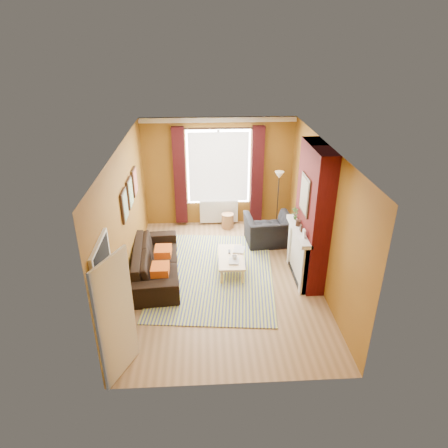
{
  "coord_description": "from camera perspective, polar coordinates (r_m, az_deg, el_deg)",
  "views": [
    {
      "loc": [
        -0.41,
        -6.97,
        4.67
      ],
      "look_at": [
        0.0,
        0.25,
        1.15
      ],
      "focal_mm": 32.0,
      "sensor_mm": 36.0,
      "label": 1
    }
  ],
  "objects": [
    {
      "name": "mug",
      "position": [
        8.33,
        1.52,
        -4.83
      ],
      "size": [
        0.12,
        0.12,
        0.1
      ],
      "primitive_type": "imported",
      "rotation": [
        0.0,
        0.0,
        0.1
      ],
      "color": "#999999",
      "rests_on": "coffee_table"
    },
    {
      "name": "floor_lamp",
      "position": [
        9.96,
        7.82,
        5.6
      ],
      "size": [
        0.29,
        0.29,
        1.58
      ],
      "rotation": [
        0.0,
        0.0,
        -0.26
      ],
      "color": "black",
      "rests_on": "ground"
    },
    {
      "name": "coffee_table",
      "position": [
        8.49,
        1.02,
        -4.87
      ],
      "size": [
        0.56,
        1.09,
        0.36
      ],
      "rotation": [
        0.0,
        0.0,
        -0.03
      ],
      "color": "tan",
      "rests_on": "ground"
    },
    {
      "name": "sofa",
      "position": [
        8.46,
        -9.68,
        -5.3
      ],
      "size": [
        1.08,
        2.36,
        0.67
      ],
      "primitive_type": "imported",
      "rotation": [
        0.0,
        0.0,
        1.65
      ],
      "color": "black",
      "rests_on": "ground"
    },
    {
      "name": "room_walls",
      "position": [
        8.02,
        4.54,
        1.69
      ],
      "size": [
        3.82,
        5.54,
        2.83
      ],
      "color": "brown",
      "rests_on": "ground"
    },
    {
      "name": "striped_rug",
      "position": [
        8.56,
        -1.47,
        -7.03
      ],
      "size": [
        2.8,
        3.65,
        0.02
      ],
      "rotation": [
        0.0,
        0.0,
        -0.1
      ],
      "color": "#323E8A",
      "rests_on": "ground"
    },
    {
      "name": "wicker_stool",
      "position": [
        10.4,
        0.52,
        0.47
      ],
      "size": [
        0.34,
        0.34,
        0.39
      ],
      "rotation": [
        0.0,
        0.0,
        -0.1
      ],
      "color": "#9D6E44",
      "rests_on": "ground"
    },
    {
      "name": "armchair",
      "position": [
        9.62,
        6.38,
        -0.91
      ],
      "size": [
        1.15,
        1.03,
        0.7
      ],
      "primitive_type": "imported",
      "rotation": [
        0.0,
        0.0,
        3.22
      ],
      "color": "black",
      "rests_on": "ground"
    },
    {
      "name": "tv_remote",
      "position": [
        8.63,
        0.77,
        -3.95
      ],
      "size": [
        0.05,
        0.15,
        0.02
      ],
      "rotation": [
        0.0,
        0.0,
        -0.01
      ],
      "color": "#242527",
      "rests_on": "coffee_table"
    },
    {
      "name": "book_a",
      "position": [
        8.29,
        0.72,
        -5.29
      ],
      "size": [
        0.24,
        0.3,
        0.03
      ],
      "primitive_type": "imported",
      "rotation": [
        0.0,
        0.0,
        -0.14
      ],
      "color": "#999999",
      "rests_on": "coffee_table"
    },
    {
      "name": "book_b",
      "position": [
        8.72,
        1.39,
        -3.61
      ],
      "size": [
        0.31,
        0.37,
        0.02
      ],
      "primitive_type": "imported",
      "rotation": [
        0.0,
        0.0,
        -0.25
      ],
      "color": "#999999",
      "rests_on": "coffee_table"
    },
    {
      "name": "ground",
      "position": [
        8.4,
        0.1,
        -7.82
      ],
      "size": [
        5.5,
        5.5,
        0.0
      ],
      "primitive_type": "plane",
      "color": "brown",
      "rests_on": "ground"
    }
  ]
}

